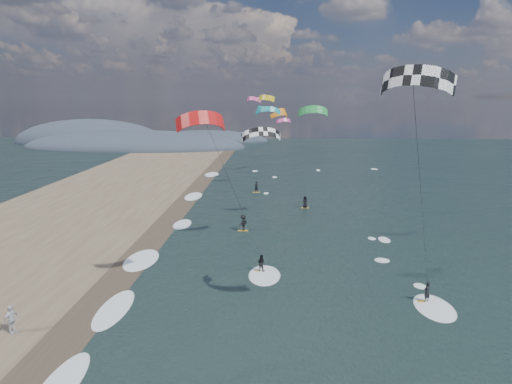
{
  "coord_description": "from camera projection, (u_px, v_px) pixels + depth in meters",
  "views": [
    {
      "loc": [
        0.48,
        -20.38,
        14.23
      ],
      "look_at": [
        -1.0,
        12.0,
        7.0
      ],
      "focal_mm": 30.0,
      "sensor_mm": 36.0,
      "label": 1
    }
  ],
  "objects": [
    {
      "name": "coastal_hills",
      "position": [
        127.0,
        145.0,
        130.16
      ],
      "size": [
        80.0,
        41.0,
        15.0
      ],
      "color": "#3D4756",
      "rests_on": "ground"
    },
    {
      "name": "bg_kite_field",
      "position": [
        273.0,
        110.0,
        74.67
      ],
      "size": [
        12.5,
        75.11,
        6.06
      ],
      "color": "teal",
      "rests_on": "ground"
    },
    {
      "name": "ground",
      "position": [
        264.0,
        367.0,
        22.99
      ],
      "size": [
        260.0,
        260.0,
        0.0
      ],
      "primitive_type": "plane",
      "color": "black",
      "rests_on": "ground"
    },
    {
      "name": "beach_walker",
      "position": [
        11.0,
        320.0,
        26.18
      ],
      "size": [
        0.75,
        1.14,
        1.79
      ],
      "primitive_type": "imported",
      "rotation": [
        0.0,
        0.0,
        1.25
      ],
      "color": "silver",
      "rests_on": "ground"
    },
    {
      "name": "far_kitesurfers",
      "position": [
        263.0,
        209.0,
        52.09
      ],
      "size": [
        8.5,
        20.16,
        1.79
      ],
      "color": "gold",
      "rests_on": "ground"
    },
    {
      "name": "shoreline_surf",
      "position": [
        147.0,
        261.0,
        37.86
      ],
      "size": [
        2.4,
        79.4,
        0.11
      ],
      "color": "white",
      "rests_on": "ground"
    },
    {
      "name": "kitesurfer_near_a",
      "position": [
        418.0,
        141.0,
        23.19
      ],
      "size": [
        7.61,
        8.93,
        16.23
      ],
      "color": "gold",
      "rests_on": "ground"
    },
    {
      "name": "kitesurfer_near_b",
      "position": [
        228.0,
        180.0,
        29.9
      ],
      "size": [
        6.82,
        8.55,
        13.97
      ],
      "color": "gold",
      "rests_on": "ground"
    },
    {
      "name": "wet_sand_strip",
      "position": [
        114.0,
        284.0,
        33.28
      ],
      "size": [
        3.0,
        240.0,
        0.0
      ],
      "primitive_type": "cube",
      "color": "#382D23",
      "rests_on": "ground"
    }
  ]
}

